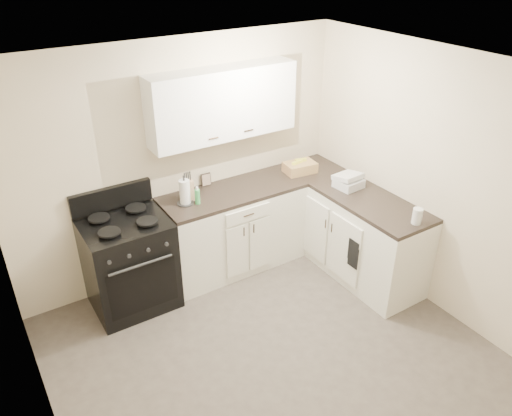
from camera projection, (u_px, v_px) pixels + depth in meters
floor at (279, 363)px, 4.39m from camera, size 3.60×3.60×0.00m
ceiling at (287, 79)px, 3.18m from camera, size 3.60×3.60×0.00m
wall_back at (181, 163)px, 5.11m from camera, size 3.60×0.00×3.60m
wall_right at (441, 187)px, 4.63m from camera, size 0.00×3.60×3.60m
wall_left at (33, 333)px, 2.94m from camera, size 0.00×3.60×3.60m
wall_front at (492, 413)px, 2.46m from camera, size 3.60×0.00×3.60m
base_cabinets_back at (234, 230)px, 5.48m from camera, size 1.55×0.60×0.90m
base_cabinets_right at (347, 229)px, 5.50m from camera, size 0.60×1.90×0.90m
countertop_back at (233, 192)px, 5.25m from camera, size 1.55×0.60×0.04m
countertop_right at (351, 191)px, 5.27m from camera, size 0.60×1.90×0.04m
upper_cabinets at (223, 103)px, 4.91m from camera, size 1.55×0.30×0.70m
stove at (130, 265)px, 4.89m from camera, size 0.80×0.68×0.96m
knife_block at (188, 190)px, 5.01m from camera, size 0.11×0.10×0.22m
paper_towel at (185, 192)px, 4.93m from camera, size 0.14×0.14×0.26m
soap_bottle at (197, 197)px, 4.95m from camera, size 0.07×0.07×0.16m
picture_frame at (206, 180)px, 5.32m from camera, size 0.11×0.04×0.14m
wicker_basket at (300, 167)px, 5.62m from camera, size 0.37×0.27×0.11m
countertop_grill at (349, 183)px, 5.29m from camera, size 0.28×0.26×0.10m
glass_jar at (417, 216)px, 4.62m from camera, size 0.11×0.11×0.15m
oven_mitt_near at (353, 257)px, 5.01m from camera, size 0.02×0.14×0.24m
oven_mitt_far at (353, 251)px, 4.99m from camera, size 0.02×0.14×0.24m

